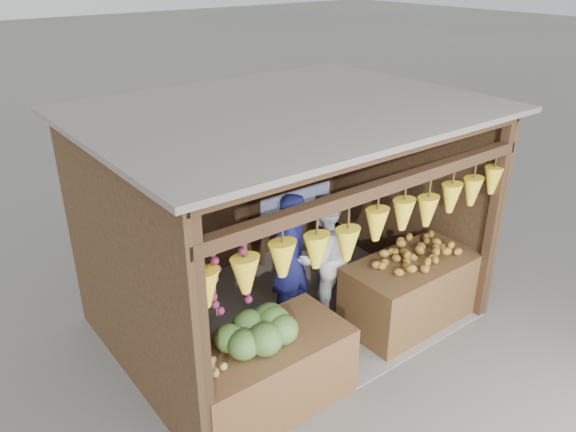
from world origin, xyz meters
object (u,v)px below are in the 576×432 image
at_px(counter_left, 266,373).
at_px(man_standing, 289,260).
at_px(woman_standing, 323,256).
at_px(counter_right, 410,291).
at_px(vendor_seated, 152,298).

xyz_separation_m(counter_left, man_standing, (1.05, 1.00, 0.46)).
bearing_deg(woman_standing, counter_right, 133.53).
bearing_deg(man_standing, counter_left, 32.70).
distance_m(counter_right, woman_standing, 1.14).
xyz_separation_m(counter_right, man_standing, (-1.18, 0.90, 0.43)).
relative_size(man_standing, vendor_seated, 1.51).
relative_size(counter_right, man_standing, 0.97).
relative_size(counter_left, man_standing, 1.00).
distance_m(counter_left, man_standing, 1.52).
bearing_deg(man_standing, woman_standing, 153.95).
bearing_deg(man_standing, vendor_seated, -18.52).
height_order(counter_left, woman_standing, woman_standing).
bearing_deg(woman_standing, counter_left, 30.49).
bearing_deg(vendor_seated, counter_left, 158.51).
xyz_separation_m(woman_standing, vendor_seated, (-2.07, 0.34, 0.05)).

